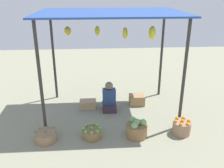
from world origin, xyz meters
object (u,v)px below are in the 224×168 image
vendor_person (109,99)px  wooden_crate_stacked_rear (88,104)px  wooden_crate_near_vendor (137,100)px  basket_oranges (182,127)px  basket_green_chilies (46,136)px  basket_cabbages (137,129)px  basket_green_apples (92,133)px

vendor_person → wooden_crate_stacked_rear: (-0.57, 0.15, -0.19)m
vendor_person → wooden_crate_near_vendor: (0.79, 0.26, -0.16)m
basket_oranges → basket_green_chilies: bearing=-179.0°
vendor_person → basket_cabbages: bearing=-68.6°
basket_oranges → wooden_crate_near_vendor: bearing=115.9°
basket_oranges → wooden_crate_stacked_rear: bearing=145.8°
basket_green_chilies → wooden_crate_near_vendor: (2.22, 1.59, 0.03)m
vendor_person → basket_green_apples: 1.38m
vendor_person → basket_cabbages: size_ratio=1.70×
basket_cabbages → wooden_crate_stacked_rear: basket_cabbages is taller
vendor_person → basket_oranges: size_ratio=1.98×
basket_oranges → wooden_crate_near_vendor: basket_oranges is taller
wooden_crate_near_vendor → basket_green_apples: bearing=-128.9°
basket_cabbages → basket_oranges: size_ratio=1.17×
basket_green_chilies → wooden_crate_stacked_rear: basket_green_chilies is taller
vendor_person → wooden_crate_near_vendor: bearing=18.1°
vendor_person → wooden_crate_near_vendor: vendor_person is taller
vendor_person → basket_cabbages: 1.42m
basket_cabbages → wooden_crate_stacked_rear: 1.82m
basket_cabbages → basket_green_apples: bearing=178.2°
basket_cabbages → wooden_crate_stacked_rear: bearing=126.5°
basket_green_apples → vendor_person: bearing=70.4°
basket_oranges → wooden_crate_near_vendor: 1.71m
basket_green_chilies → basket_cabbages: size_ratio=1.04×
basket_green_chilies → basket_cabbages: basket_cabbages is taller
vendor_person → wooden_crate_near_vendor: size_ratio=1.91×
vendor_person → wooden_crate_stacked_rear: 0.62m
basket_green_apples → basket_cabbages: size_ratio=0.93×
basket_green_apples → basket_cabbages: (0.98, -0.03, 0.07)m
basket_green_chilies → wooden_crate_near_vendor: wooden_crate_near_vendor is taller
basket_cabbages → basket_oranges: basket_cabbages is taller
wooden_crate_near_vendor → wooden_crate_stacked_rear: size_ratio=0.93×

